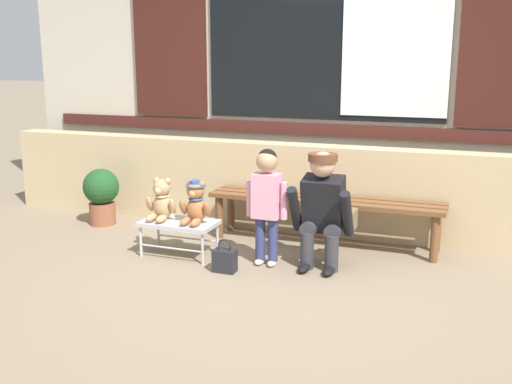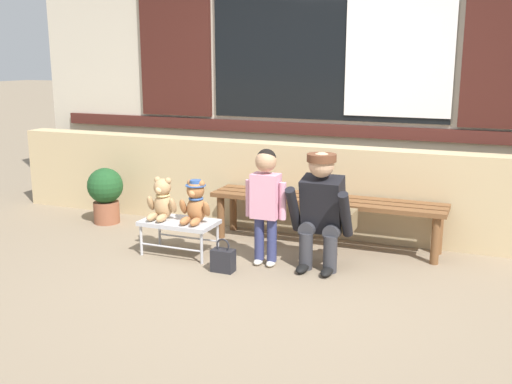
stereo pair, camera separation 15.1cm
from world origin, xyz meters
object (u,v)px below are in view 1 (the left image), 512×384
object	(u,v)px
child_standing	(267,194)
handbag_on_ground	(225,260)
teddy_bear_with_hat	(195,203)
wooden_bench_long	(325,205)
potted_plant	(101,193)
teddy_bear_plain	(162,201)
adult_crouching	(324,209)
small_display_bench	(179,225)

from	to	relation	value
child_standing	handbag_on_ground	size ratio (longest dim) A/B	3.52
teddy_bear_with_hat	child_standing	distance (m)	0.63
wooden_bench_long	potted_plant	world-z (taller)	potted_plant
wooden_bench_long	potted_plant	bearing A→B (deg)	-176.93
wooden_bench_long	child_standing	size ratio (longest dim) A/B	2.19
teddy_bear_plain	potted_plant	xyz separation A→B (m)	(-1.02, 0.59, -0.14)
child_standing	adult_crouching	distance (m)	0.47
teddy_bear_with_hat	handbag_on_ground	bearing A→B (deg)	-33.68
small_display_bench	handbag_on_ground	world-z (taller)	small_display_bench
child_standing	adult_crouching	bearing A→B (deg)	14.53
child_standing	adult_crouching	xyz separation A→B (m)	(0.44, 0.11, -0.11)
small_display_bench	adult_crouching	bearing A→B (deg)	6.72
teddy_bear_with_hat	potted_plant	distance (m)	1.48
small_display_bench	adult_crouching	xyz separation A→B (m)	(1.23, 0.14, 0.21)
wooden_bench_long	teddy_bear_with_hat	distance (m)	1.17
child_standing	potted_plant	bearing A→B (deg)	164.09
teddy_bear_plain	handbag_on_ground	xyz separation A→B (m)	(0.69, -0.24, -0.37)
wooden_bench_long	handbag_on_ground	size ratio (longest dim) A/B	7.72
adult_crouching	handbag_on_ground	xyz separation A→B (m)	(-0.70, -0.39, -0.38)
teddy_bear_plain	teddy_bear_with_hat	size ratio (longest dim) A/B	1.00
small_display_bench	potted_plant	bearing A→B (deg)	153.51
handbag_on_ground	potted_plant	bearing A→B (deg)	154.05
teddy_bear_with_hat	wooden_bench_long	bearing A→B (deg)	37.35
teddy_bear_plain	handbag_on_ground	size ratio (longest dim) A/B	1.34
teddy_bear_plain	child_standing	size ratio (longest dim) A/B	0.38
small_display_bench	teddy_bear_with_hat	bearing A→B (deg)	0.77
teddy_bear_plain	wooden_bench_long	bearing A→B (deg)	29.62
wooden_bench_long	potted_plant	size ratio (longest dim) A/B	3.68
small_display_bench	teddy_bear_plain	size ratio (longest dim) A/B	1.76
child_standing	handbag_on_ground	bearing A→B (deg)	-133.05
teddy_bear_with_hat	potted_plant	size ratio (longest dim) A/B	0.64
small_display_bench	potted_plant	distance (m)	1.32
child_standing	handbag_on_ground	world-z (taller)	child_standing
small_display_bench	adult_crouching	world-z (taller)	adult_crouching
wooden_bench_long	teddy_bear_plain	distance (m)	1.44
small_display_bench	potted_plant	xyz separation A→B (m)	(-1.18, 0.59, 0.06)
teddy_bear_plain	handbag_on_ground	world-z (taller)	teddy_bear_plain
small_display_bench	teddy_bear_plain	world-z (taller)	teddy_bear_plain
wooden_bench_long	child_standing	world-z (taller)	child_standing
adult_crouching	handbag_on_ground	bearing A→B (deg)	-150.96
wooden_bench_long	teddy_bear_plain	world-z (taller)	teddy_bear_plain
teddy_bear_with_hat	adult_crouching	world-z (taller)	adult_crouching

